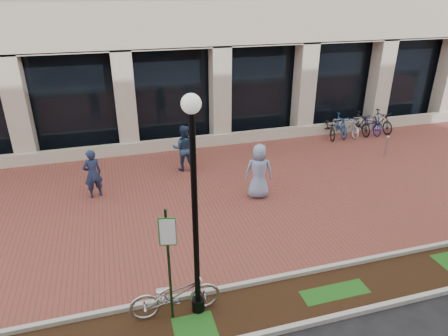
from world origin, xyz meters
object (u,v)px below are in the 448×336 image
object	(u,v)px
parking_sign	(168,253)
bike_rack_cluster	(355,124)
bollard	(386,146)
lamppost	(195,202)
pedestrian_left	(93,174)
pedestrian_mid	(184,148)
pedestrian_right	(259,171)
locked_bicycle	(175,294)

from	to	relation	value
parking_sign	bike_rack_cluster	xyz separation A→B (m)	(10.20, 9.07, -1.18)
parking_sign	bollard	size ratio (longest dim) A/B	2.94
parking_sign	lamppost	xyz separation A→B (m)	(0.57, 0.06, 1.02)
pedestrian_left	lamppost	bearing A→B (deg)	91.56
parking_sign	pedestrian_mid	bearing A→B (deg)	90.38
pedestrian_left	bike_rack_cluster	distance (m)	12.17
pedestrian_mid	bollard	xyz separation A→B (m)	(8.22, -1.03, -0.43)
pedestrian_mid	lamppost	bearing A→B (deg)	94.32
lamppost	bollard	size ratio (longest dim) A/B	5.32
pedestrian_mid	pedestrian_right	size ratio (longest dim) A/B	0.96
locked_bicycle	pedestrian_mid	size ratio (longest dim) A/B	1.09
locked_bicycle	pedestrian_right	xyz separation A→B (m)	(3.56, 4.43, 0.41)
bollard	lamppost	bearing A→B (deg)	-146.19
bollard	pedestrian_mid	bearing A→B (deg)	172.87
lamppost	bollard	distance (m)	11.47
lamppost	pedestrian_right	distance (m)	5.73
parking_sign	pedestrian_left	size ratio (longest dim) A/B	1.59
locked_bicycle	lamppost	bearing A→B (deg)	-96.71
pedestrian_mid	pedestrian_right	bearing A→B (deg)	138.02
parking_sign	locked_bicycle	xyz separation A→B (m)	(0.09, 0.12, -1.16)
locked_bicycle	parking_sign	bearing A→B (deg)	142.69
pedestrian_right	bike_rack_cluster	world-z (taller)	pedestrian_right
bollard	pedestrian_left	bearing A→B (deg)	-178.72
lamppost	bollard	bearing A→B (deg)	33.81
pedestrian_mid	bike_rack_cluster	distance (m)	8.69
parking_sign	locked_bicycle	size ratio (longest dim) A/B	1.37
bike_rack_cluster	lamppost	bearing A→B (deg)	-130.95
pedestrian_mid	bollard	bearing A→B (deg)	-174.04
lamppost	bollard	xyz separation A→B (m)	(9.35, 6.26, -2.24)
lamppost	pedestrian_left	world-z (taller)	lamppost
locked_bicycle	pedestrian_left	xyz separation A→B (m)	(-1.68, 5.94, 0.33)
pedestrian_left	bike_rack_cluster	size ratio (longest dim) A/B	0.47
bike_rack_cluster	parking_sign	bearing A→B (deg)	-132.41
parking_sign	pedestrian_left	distance (m)	6.32
parking_sign	lamppost	distance (m)	1.17
lamppost	pedestrian_left	distance (m)	6.64
pedestrian_right	bollard	world-z (taller)	pedestrian_right
parking_sign	bike_rack_cluster	bearing A→B (deg)	55.00
lamppost	bollard	world-z (taller)	lamppost
pedestrian_left	bike_rack_cluster	world-z (taller)	pedestrian_left
pedestrian_right	bike_rack_cluster	distance (m)	7.97
locked_bicycle	bollard	bearing A→B (deg)	-57.30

